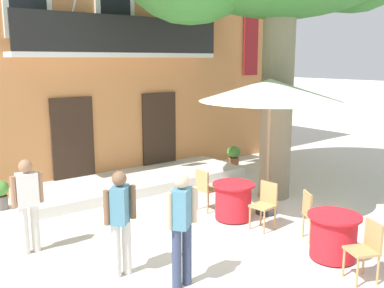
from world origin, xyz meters
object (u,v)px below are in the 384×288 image
Objects in this scene: cafe_chair_near_tree_0 at (367,247)px; cafe_umbrella at (270,91)px; ground_planter_right at (234,156)px; pedestrian_near_entrance at (28,201)px; pedestrian_mid_plaza at (120,217)px; cafe_chair_middle_1 at (265,202)px; cafe_table_near_tree at (333,236)px; pedestrian_by_tree at (182,223)px; ground_planter_left at (0,193)px; cafe_table_middle at (233,201)px; cafe_chair_near_tree_1 at (312,213)px; cafe_chair_middle_0 at (205,187)px.

cafe_umbrella is at bearing 71.84° from cafe_chair_near_tree_0.
pedestrian_near_entrance is (-6.70, -2.23, 0.53)m from ground_planter_right.
cafe_chair_near_tree_0 is at bearing -39.68° from pedestrian_mid_plaza.
cafe_chair_middle_1 is at bearing -138.42° from cafe_umbrella.
pedestrian_mid_plaza reaches higher than cafe_chair_middle_1.
pedestrian_by_tree is at bearing 162.40° from cafe_table_near_tree.
pedestrian_near_entrance is (-0.16, -2.60, 0.55)m from ground_planter_left.
cafe_table_middle is 4.28m from ground_planter_right.
cafe_table_middle is at bearing 91.93° from cafe_table_near_tree.
pedestrian_by_tree is at bearing -56.57° from pedestrian_mid_plaza.
cafe_umbrella reaches higher than pedestrian_mid_plaza.
pedestrian_near_entrance is at bearing 166.66° from cafe_umbrella.
cafe_chair_middle_1 reaches higher than ground_planter_right.
pedestrian_by_tree is (-2.41, -1.54, 0.57)m from cafe_table_middle.
pedestrian_mid_plaza is at bearing 164.60° from cafe_chair_near_tree_1.
pedestrian_mid_plaza is 0.96× the size of pedestrian_by_tree.
ground_planter_left is 6.55m from ground_planter_right.
cafe_chair_near_tree_0 is 3.67m from cafe_umbrella.
cafe_table_near_tree is at bearing -108.36° from cafe_umbrella.
pedestrian_by_tree is at bearing -156.85° from cafe_umbrella.
cafe_table_middle is 1.27× the size of ground_planter_right.
cafe_chair_near_tree_1 is (0.33, 0.68, 0.14)m from cafe_table_near_tree.
pedestrian_by_tree is at bearing -76.35° from ground_planter_left.
cafe_chair_near_tree_1 is at bearing -2.25° from pedestrian_by_tree.
cafe_chair_middle_1 is 5.71m from ground_planter_left.
cafe_umbrella is at bearing -12.16° from cafe_table_middle.
cafe_chair_near_tree_1 is 5.41m from ground_planter_right.
cafe_table_near_tree is at bearing -115.82° from cafe_chair_near_tree_1.
cafe_table_middle is at bearing -132.65° from ground_planter_right.
cafe_umbrella is 4.14m from pedestrian_mid_plaza.
cafe_table_middle is (-0.08, 2.33, 0.00)m from cafe_table_near_tree.
cafe_chair_middle_1 is 0.56× the size of pedestrian_near_entrance.
pedestrian_mid_plaza is (0.69, -4.25, 0.56)m from ground_planter_left.
cafe_chair_middle_1 is at bearing -48.29° from ground_planter_left.
cafe_umbrella is (0.39, 1.48, 2.08)m from cafe_chair_near_tree_1.
cafe_chair_middle_1 is at bearing 17.39° from pedestrian_by_tree.
pedestrian_mid_plaza is (-2.82, -1.47, 0.39)m from cafe_chair_middle_0.
pedestrian_near_entrance reaches higher than cafe_table_middle.
cafe_table_middle is (-0.41, 1.65, -0.14)m from cafe_chair_near_tree_1.
cafe_chair_middle_1 is (0.08, 1.59, 0.14)m from cafe_table_near_tree.
cafe_chair_middle_1 is 4.76m from ground_planter_right.
pedestrian_by_tree reaches higher than cafe_table_near_tree.
cafe_table_near_tree is 1.60m from cafe_chair_middle_1.
cafe_umbrella reaches higher than ground_planter_left.
pedestrian_mid_plaza is at bearing -62.62° from pedestrian_near_entrance.
pedestrian_by_tree is (-2.57, -0.80, 0.43)m from cafe_chair_middle_1.
pedestrian_near_entrance is at bearing 148.57° from cafe_chair_near_tree_1.
ground_planter_right is 7.11m from pedestrian_by_tree.
cafe_umbrella is 1.71× the size of pedestrian_by_tree.
cafe_chair_middle_0 is at bearing 102.65° from cafe_chair_near_tree_1.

